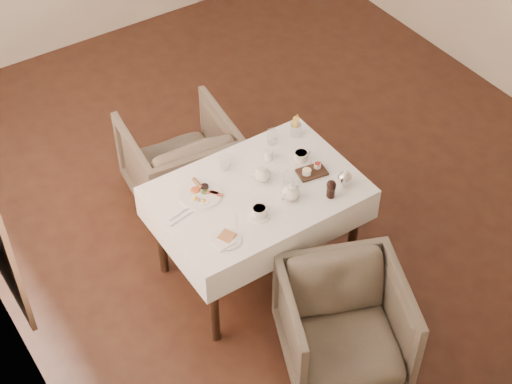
{
  "coord_description": "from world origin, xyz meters",
  "views": [
    {
      "loc": [
        -2.63,
        -3.71,
        4.15
      ],
      "look_at": [
        -0.73,
        -0.84,
        0.82
      ],
      "focal_mm": 55.0,
      "sensor_mm": 36.0,
      "label": 1
    }
  ],
  "objects": [
    {
      "name": "teacup_near",
      "position": [
        -0.79,
        -0.97,
        0.79
      ],
      "size": [
        0.14,
        0.14,
        0.07
      ],
      "rotation": [
        0.0,
        0.0,
        -0.22
      ],
      "color": "white",
      "rests_on": "table"
    },
    {
      "name": "glass_right",
      "position": [
        -0.34,
        -0.45,
        0.81
      ],
      "size": [
        0.09,
        0.09,
        0.1
      ],
      "primitive_type": "cylinder",
      "rotation": [
        0.0,
        0.0,
        -0.25
      ],
      "color": "silver",
      "rests_on": "table"
    },
    {
      "name": "glass_left",
      "position": [
        -0.73,
        -0.49,
        0.8
      ],
      "size": [
        0.09,
        0.09,
        0.1
      ],
      "primitive_type": "cylinder",
      "rotation": [
        0.0,
        0.0,
        -0.27
      ],
      "color": "silver",
      "rests_on": "table"
    },
    {
      "name": "silver_pot",
      "position": [
        -0.19,
        -1.03,
        0.82
      ],
      "size": [
        0.13,
        0.11,
        0.12
      ],
      "primitive_type": null,
      "rotation": [
        0.0,
        0.0,
        -0.21
      ],
      "color": "white",
      "rests_on": "table"
    },
    {
      "name": "pepper_mill_right",
      "position": [
        -0.32,
        -1.07,
        0.82
      ],
      "size": [
        0.08,
        0.08,
        0.12
      ],
      "primitive_type": null,
      "rotation": [
        0.0,
        0.0,
        -0.43
      ],
      "color": "black",
      "rests_on": "table"
    },
    {
      "name": "condiment_board",
      "position": [
        -0.3,
        -0.84,
        0.77
      ],
      "size": [
        0.2,
        0.15,
        0.05
      ],
      "rotation": [
        0.0,
        0.0,
        -0.17
      ],
      "color": "black",
      "rests_on": "table"
    },
    {
      "name": "cutlery_fork",
      "position": [
        -1.18,
        -0.69,
        0.76
      ],
      "size": [
        0.17,
        0.05,
        0.0
      ],
      "primitive_type": "cube",
      "rotation": [
        0.0,
        0.0,
        1.78
      ],
      "color": "silver",
      "rests_on": "table"
    },
    {
      "name": "breakfast_plate",
      "position": [
        -0.99,
        -0.61,
        0.76
      ],
      "size": [
        0.27,
        0.27,
        0.03
      ],
      "rotation": [
        0.0,
        0.0,
        -0.42
      ],
      "color": "white",
      "rests_on": "table"
    },
    {
      "name": "side_plate",
      "position": [
        -1.07,
        -1.03,
        0.76
      ],
      "size": [
        0.18,
        0.18,
        0.02
      ],
      "rotation": [
        0.0,
        0.0,
        0.23
      ],
      "color": "white",
      "rests_on": "table"
    },
    {
      "name": "pepper_mill_left",
      "position": [
        -0.33,
        -1.08,
        0.81
      ],
      "size": [
        0.05,
        0.05,
        0.11
      ],
      "primitive_type": null,
      "rotation": [
        0.0,
        0.0,
        -0.01
      ],
      "color": "black",
      "rests_on": "table"
    },
    {
      "name": "table",
      "position": [
        -0.67,
        -0.77,
        0.64
      ],
      "size": [
        1.28,
        0.88,
        0.75
      ],
      "color": "black",
      "rests_on": "ground"
    },
    {
      "name": "teacup_far",
      "position": [
        -0.29,
        -0.7,
        0.79
      ],
      "size": [
        0.14,
        0.14,
        0.07
      ],
      "rotation": [
        0.0,
        0.0,
        -0.06
      ],
      "color": "white",
      "rests_on": "table"
    },
    {
      "name": "creamer",
      "position": [
        -0.45,
        -0.57,
        0.79
      ],
      "size": [
        0.07,
        0.07,
        0.07
      ],
      "primitive_type": "cylinder",
      "rotation": [
        0.0,
        0.0,
        -0.21
      ],
      "color": "white",
      "rests_on": "table"
    },
    {
      "name": "glass_mid",
      "position": [
        -0.48,
        -0.85,
        0.81
      ],
      "size": [
        0.1,
        0.1,
        0.1
      ],
      "primitive_type": "cylinder",
      "rotation": [
        0.0,
        0.0,
        0.39
      ],
      "color": "silver",
      "rests_on": "table"
    },
    {
      "name": "cutlery_knife",
      "position": [
        -1.19,
        -0.74,
        0.76
      ],
      "size": [
        0.18,
        0.05,
        0.0
      ],
      "primitive_type": "cube",
      "rotation": [
        0.0,
        0.0,
        1.76
      ],
      "color": "silver",
      "rests_on": "table"
    },
    {
      "name": "armchair_near",
      "position": [
        -0.64,
        -1.66,
        0.34
      ],
      "size": [
        0.94,
        0.96,
        0.67
      ],
      "primitive_type": "imported",
      "rotation": [
        0.0,
        0.0,
        -0.39
      ],
      "color": "brown",
      "rests_on": "ground"
    },
    {
      "name": "armchair_far",
      "position": [
        -0.73,
        0.15,
        0.34
      ],
      "size": [
        0.82,
        0.84,
        0.69
      ],
      "primitive_type": "imported",
      "rotation": [
        0.0,
        0.0,
        3.03
      ],
      "color": "brown",
      "rests_on": "ground"
    },
    {
      "name": "fries_cup",
      "position": [
        -0.16,
        -0.47,
        0.82
      ],
      "size": [
        0.07,
        0.07,
        0.16
      ],
      "rotation": [
        0.0,
        0.0,
        -0.1
      ],
      "color": "silver",
      "rests_on": "table"
    },
    {
      "name": "teapot_centre",
      "position": [
        -0.6,
        -0.72,
        0.81
      ],
      "size": [
        0.18,
        0.16,
        0.12
      ],
      "primitive_type": null,
      "rotation": [
        0.0,
        0.0,
        -0.41
      ],
      "color": "white",
      "rests_on": "table"
    },
    {
      "name": "teapot_front",
      "position": [
        -0.54,
        -0.95,
        0.82
      ],
      "size": [
        0.17,
        0.14,
        0.12
      ],
      "primitive_type": null,
      "rotation": [
        0.0,
        0.0,
        0.17
      ],
      "color": "white",
      "rests_on": "table"
    }
  ]
}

